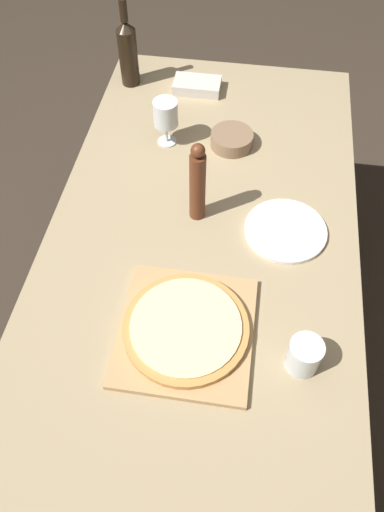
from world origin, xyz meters
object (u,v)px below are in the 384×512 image
Objects in this scene: pizza at (186,327)px; wine_bottle at (128,52)px; pepper_mill at (197,184)px; small_bowl at (232,139)px; wine_glass at (166,114)px.

wine_bottle is at bearing 110.09° from pizza.
pizza is at bearing -85.78° from pepper_mill.
pepper_mill is 0.36m from small_bowl.
pizza is 0.42m from pepper_mill.
pepper_mill is 0.35m from wine_glass.
pizza is 0.74m from small_bowl.
pepper_mill is (-0.03, 0.41, 0.10)m from pizza.
wine_bottle is at bearing 118.92° from pepper_mill.
wine_bottle is at bearing 144.39° from small_bowl.
wine_glass is at bearing -58.04° from wine_bottle.
pepper_mill is at bearing -64.34° from wine_glass.
small_bowl is at bearing -35.61° from wine_bottle.
small_bowl is (0.04, 0.74, -0.00)m from pizza.
small_bowl is at bearing 86.85° from pizza.
wine_bottle is 0.53m from small_bowl.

